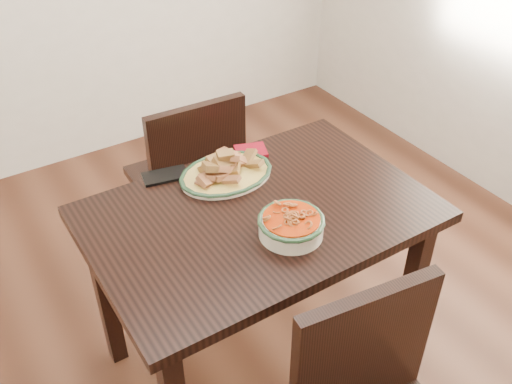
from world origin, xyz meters
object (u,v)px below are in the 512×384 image
dining_table (259,234)px  fish_plate (226,166)px  noodle_bowl (291,223)px  smartphone (165,175)px  chair_far (190,176)px

dining_table → fish_plate: (0.00, 0.22, 0.15)m
dining_table → noodle_bowl: 0.22m
dining_table → smartphone: (-0.18, 0.34, 0.11)m
dining_table → smartphone: size_ratio=7.05×
noodle_bowl → smartphone: noodle_bowl is taller
dining_table → fish_plate: bearing=89.3°
noodle_bowl → fish_plate: bearing=91.9°
smartphone → noodle_bowl: bearing=-57.0°
fish_plate → smartphone: bearing=147.3°
chair_far → smartphone: bearing=53.8°
chair_far → fish_plate: 0.50m
fish_plate → smartphone: 0.22m
chair_far → noodle_bowl: size_ratio=4.19×
noodle_bowl → dining_table: bearing=95.7°
dining_table → fish_plate: 0.27m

